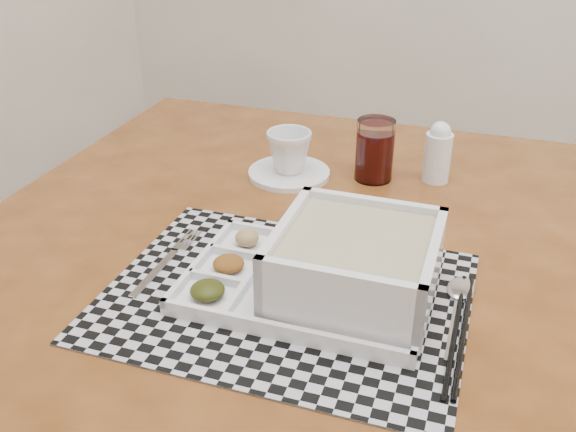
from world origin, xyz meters
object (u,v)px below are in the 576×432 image
at_px(dining_table, 321,296).
at_px(juice_glass, 375,152).
at_px(creamer_bottle, 438,153).
at_px(serving_tray, 343,270).
at_px(cup, 289,152).

height_order(dining_table, juice_glass, juice_glass).
bearing_deg(creamer_bottle, serving_tray, -93.69).
bearing_deg(creamer_bottle, dining_table, -107.45).
bearing_deg(creamer_bottle, juice_glass, -159.13).
bearing_deg(serving_tray, cup, 125.28).
xyz_separation_m(dining_table, creamer_bottle, (0.10, 0.31, 0.14)).
relative_size(serving_tray, cup, 4.19).
xyz_separation_m(dining_table, cup, (-0.15, 0.21, 0.13)).
distance_m(serving_tray, juice_glass, 0.38).
height_order(dining_table, serving_tray, serving_tray).
bearing_deg(dining_table, juice_glass, 91.78).
bearing_deg(juice_glass, creamer_bottle, 20.87).
xyz_separation_m(dining_table, juice_glass, (-0.01, 0.27, 0.14)).
distance_m(dining_table, juice_glass, 0.30).
height_order(cup, juice_glass, juice_glass).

